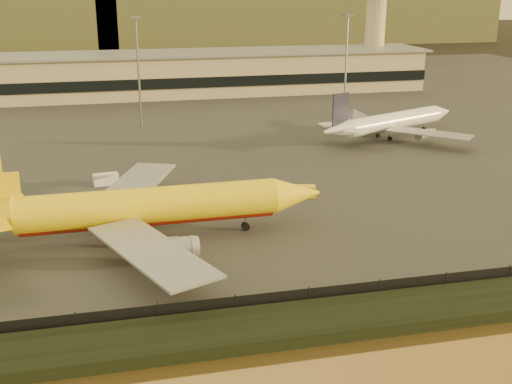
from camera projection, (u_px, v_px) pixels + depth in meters
ground at (262, 261)px, 80.28m from camera, size 900.00×900.00×0.00m
embankment at (302, 323)px, 64.34m from camera, size 320.00×7.00×1.40m
tarmac at (177, 114)px, 168.08m from camera, size 320.00×220.00×0.20m
perimeter_fence at (291, 300)px, 67.85m from camera, size 300.00×0.05×2.20m
terminal_building at (116, 76)px, 191.27m from camera, size 202.00×25.00×12.60m
control_tower at (376, 18)px, 209.65m from camera, size 11.20×11.20×35.50m
apron_light_masts at (249, 61)px, 147.91m from camera, size 152.20×12.20×25.40m
dhl_cargo_jet at (143, 208)px, 85.23m from camera, size 49.56×48.73×14.85m
white_narrowbody_jet at (392, 122)px, 141.33m from camera, size 38.06×35.96×11.49m
gse_vehicle_yellow at (303, 191)px, 103.25m from camera, size 4.34×2.63×1.82m
gse_vehicle_white at (106, 179)px, 109.40m from camera, size 4.42×2.48×1.89m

